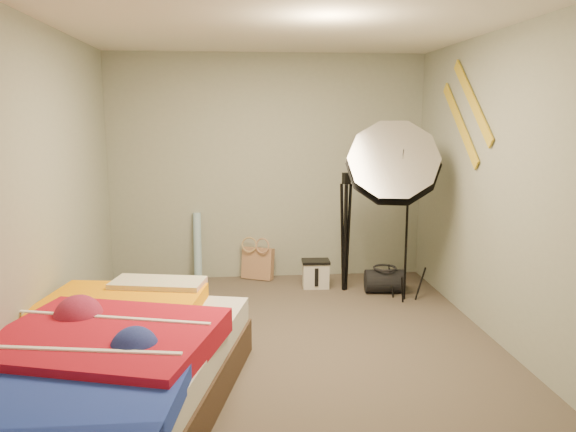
{
  "coord_description": "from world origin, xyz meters",
  "views": [
    {
      "loc": [
        -0.34,
        -4.26,
        1.82
      ],
      "look_at": [
        0.1,
        0.6,
        0.95
      ],
      "focal_mm": 35.0,
      "sensor_mm": 36.0,
      "label": 1
    }
  ],
  "objects": [
    {
      "name": "floor",
      "position": [
        0.0,
        0.0,
        0.0
      ],
      "size": [
        4.0,
        4.0,
        0.0
      ],
      "primitive_type": "plane",
      "color": "brown",
      "rests_on": "ground"
    },
    {
      "name": "ceiling",
      "position": [
        0.0,
        0.0,
        2.5
      ],
      "size": [
        4.0,
        4.0,
        0.0
      ],
      "primitive_type": "plane",
      "rotation": [
        3.14,
        0.0,
        0.0
      ],
      "color": "silver",
      "rests_on": "wall_back"
    },
    {
      "name": "wall_back",
      "position": [
        0.0,
        2.0,
        1.25
      ],
      "size": [
        3.5,
        0.0,
        3.5
      ],
      "primitive_type": "plane",
      "rotation": [
        1.57,
        0.0,
        0.0
      ],
      "color": "#949B8A",
      "rests_on": "floor"
    },
    {
      "name": "wall_front",
      "position": [
        0.0,
        -2.0,
        1.25
      ],
      "size": [
        3.5,
        0.0,
        3.5
      ],
      "primitive_type": "plane",
      "rotation": [
        -1.57,
        0.0,
        0.0
      ],
      "color": "#949B8A",
      "rests_on": "floor"
    },
    {
      "name": "wall_left",
      "position": [
        -1.75,
        0.0,
        1.25
      ],
      "size": [
        0.0,
        4.0,
        4.0
      ],
      "primitive_type": "plane",
      "rotation": [
        1.57,
        0.0,
        1.57
      ],
      "color": "#949B8A",
      "rests_on": "floor"
    },
    {
      "name": "wall_right",
      "position": [
        1.75,
        0.0,
        1.25
      ],
      "size": [
        0.0,
        4.0,
        4.0
      ],
      "primitive_type": "plane",
      "rotation": [
        1.57,
        0.0,
        -1.57
      ],
      "color": "#949B8A",
      "rests_on": "floor"
    },
    {
      "name": "tote_bag",
      "position": [
        -0.12,
        1.9,
        0.18
      ],
      "size": [
        0.39,
        0.29,
        0.37
      ],
      "primitive_type": "cube",
      "rotation": [
        -0.14,
        0.0,
        -0.43
      ],
      "color": "tan",
      "rests_on": "floor"
    },
    {
      "name": "wrapping_roll",
      "position": [
        -0.8,
        1.9,
        0.38
      ],
      "size": [
        0.1,
        0.22,
        0.77
      ],
      "primitive_type": "cylinder",
      "rotation": [
        -0.17,
        0.0,
        0.04
      ],
      "color": "#4B98C0",
      "rests_on": "floor"
    },
    {
      "name": "camera_case",
      "position": [
        0.48,
        1.52,
        0.14
      ],
      "size": [
        0.28,
        0.21,
        0.27
      ],
      "primitive_type": "cube",
      "rotation": [
        0.0,
        0.0,
        -0.04
      ],
      "color": "beige",
      "rests_on": "floor"
    },
    {
      "name": "duffel_bag",
      "position": [
        1.17,
        1.27,
        0.12
      ],
      "size": [
        0.42,
        0.28,
        0.24
      ],
      "primitive_type": "cylinder",
      "rotation": [
        0.0,
        1.57,
        -0.08
      ],
      "color": "black",
      "rests_on": "floor"
    },
    {
      "name": "wall_stripe_upper",
      "position": [
        1.73,
        0.6,
        1.95
      ],
      "size": [
        0.02,
        0.91,
        0.78
      ],
      "primitive_type": "cube",
      "rotation": [
        0.7,
        0.0,
        0.0
      ],
      "color": "gold",
      "rests_on": "wall_right"
    },
    {
      "name": "wall_stripe_lower",
      "position": [
        1.73,
        0.85,
        1.75
      ],
      "size": [
        0.02,
        0.91,
        0.78
      ],
      "primitive_type": "cube",
      "rotation": [
        0.7,
        0.0,
        0.0
      ],
      "color": "gold",
      "rests_on": "wall_right"
    },
    {
      "name": "bed",
      "position": [
        -1.15,
        -0.89,
        0.29
      ],
      "size": [
        1.81,
        2.35,
        0.59
      ],
      "color": "#433022",
      "rests_on": "floor"
    },
    {
      "name": "photo_umbrella",
      "position": [
        1.14,
        0.96,
        1.36
      ],
      "size": [
        1.19,
        0.94,
        1.89
      ],
      "color": "black",
      "rests_on": "floor"
    },
    {
      "name": "camera_tripod",
      "position": [
        0.78,
        1.4,
        0.72
      ],
      "size": [
        0.09,
        0.09,
        1.25
      ],
      "color": "black",
      "rests_on": "floor"
    }
  ]
}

